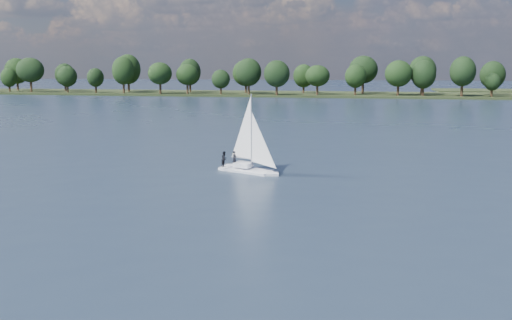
# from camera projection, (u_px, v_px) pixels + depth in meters

# --- Properties ---
(ground) EXTENTS (700.00, 700.00, 0.00)m
(ground) POSITION_uv_depth(u_px,v_px,m) (279.00, 122.00, 120.41)
(ground) COLOR #233342
(ground) RESTS_ON ground
(far_shore) EXTENTS (660.00, 40.00, 1.50)m
(far_shore) POSITION_uv_depth(u_px,v_px,m) (320.00, 95.00, 228.97)
(far_shore) COLOR black
(far_shore) RESTS_ON ground
(sailboat) EXTENTS (7.17, 4.69, 9.20)m
(sailboat) POSITION_uv_depth(u_px,v_px,m) (246.00, 150.00, 63.62)
(sailboat) COLOR white
(sailboat) RESTS_ON ground
(treeline) EXTENTS (562.73, 74.09, 17.70)m
(treeline) POSITION_uv_depth(u_px,v_px,m) (305.00, 75.00, 224.73)
(treeline) COLOR black
(treeline) RESTS_ON ground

